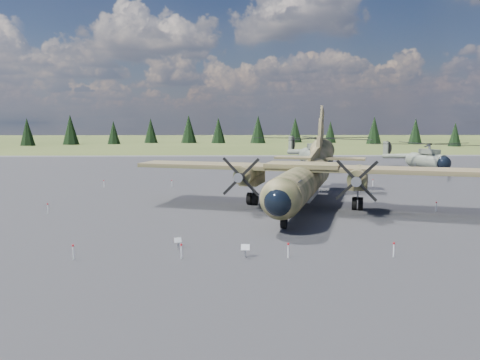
{
  "coord_description": "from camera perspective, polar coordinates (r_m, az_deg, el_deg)",
  "views": [
    {
      "loc": [
        -1.41,
        -39.03,
        7.57
      ],
      "look_at": [
        -0.3,
        2.0,
        2.53
      ],
      "focal_mm": 35.0,
      "sensor_mm": 36.0,
      "label": 1
    }
  ],
  "objects": [
    {
      "name": "barrier_fence",
      "position": [
        39.6,
        -0.15,
        -3.28
      ],
      "size": [
        33.12,
        29.62,
        0.85
      ],
      "color": "white",
      "rests_on": "ground"
    },
    {
      "name": "info_placard_left",
      "position": [
        28.74,
        -7.59,
        -7.41
      ],
      "size": [
        0.47,
        0.32,
        0.68
      ],
      "rotation": [
        0.0,
        0.0,
        0.34
      ],
      "color": "gray",
      "rests_on": "ground"
    },
    {
      "name": "treeline",
      "position": [
        41.65,
        -1.81,
        3.24
      ],
      "size": [
        282.43,
        292.66,
        10.99
      ],
      "color": "black",
      "rests_on": "ground"
    },
    {
      "name": "ground",
      "position": [
        39.79,
        0.51,
        -3.97
      ],
      "size": [
        500.0,
        500.0,
        0.0
      ],
      "primitive_type": "plane",
      "color": "#57622B",
      "rests_on": "ground"
    },
    {
      "name": "transport_plane",
      "position": [
        42.68,
        7.9,
        0.65
      ],
      "size": [
        30.16,
        26.87,
        10.11
      ],
      "rotation": [
        0.0,
        0.0,
        -0.31
      ],
      "color": "#353A1F",
      "rests_on": "ground"
    },
    {
      "name": "helicopter_near",
      "position": [
        76.86,
        9.16,
        4.04
      ],
      "size": [
        24.44,
        26.1,
        5.26
      ],
      "rotation": [
        0.0,
        0.0,
        0.2
      ],
      "color": "slate",
      "rests_on": "ground"
    },
    {
      "name": "apron",
      "position": [
        49.64,
        0.1,
        -1.78
      ],
      "size": [
        120.0,
        120.0,
        0.04
      ],
      "primitive_type": "cube",
      "color": "#5C5B60",
      "rests_on": "ground"
    },
    {
      "name": "info_placard_right",
      "position": [
        26.65,
        0.65,
        -8.37
      ],
      "size": [
        0.51,
        0.25,
        0.77
      ],
      "rotation": [
        0.0,
        0.0,
        -0.1
      ],
      "color": "gray",
      "rests_on": "ground"
    },
    {
      "name": "helicopter_mid",
      "position": [
        76.65,
        21.86,
        3.22
      ],
      "size": [
        22.07,
        22.66,
        4.5
      ],
      "rotation": [
        0.0,
        0.0,
        0.29
      ],
      "color": "slate",
      "rests_on": "ground"
    }
  ]
}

